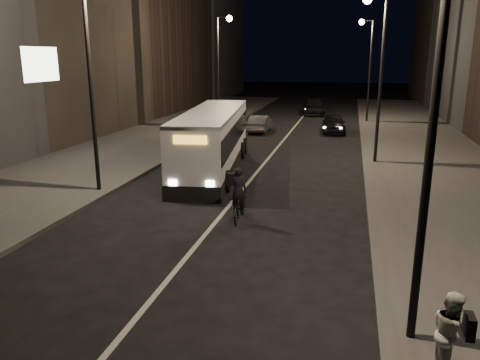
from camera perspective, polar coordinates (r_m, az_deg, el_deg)
The scene contains 14 objects.
ground at distance 14.31m, azimuth -4.94°, elevation -7.48°, with size 180.00×180.00×0.00m, color black.
sidewalk_right at distance 27.42m, azimuth 21.97°, elevation 2.55°, with size 7.00×70.00×0.16m, color #373735.
sidewalk_left at distance 29.91m, azimuth -12.20°, elevation 4.25°, with size 7.00×70.00×0.16m, color #373735.
streetlight_right_near at distance 8.63m, azimuth 21.36°, elevation 13.45°, with size 1.20×0.44×8.12m.
streetlight_right_mid at distance 24.58m, azimuth 16.35°, elevation 14.15°, with size 1.20×0.44×8.12m.
streetlight_right_far at distance 40.57m, azimuth 15.28°, elevation 14.29°, with size 1.20×0.44×8.12m.
streetlight_left_near at distance 19.10m, azimuth -17.27°, elevation 14.04°, with size 1.20×0.44×8.12m.
streetlight_left_far at distance 35.84m, azimuth -2.30°, elevation 14.77°, with size 1.20×0.44×8.12m.
city_bus at distance 22.81m, azimuth -3.31°, elevation 5.16°, with size 3.66×11.00×2.91m.
cyclist_on_bicycle at distance 15.80m, azimuth -0.10°, elevation -2.78°, with size 0.65×1.67×1.90m.
pedestrian_woman at distance 8.99m, azimuth 24.33°, elevation -16.68°, with size 0.74×0.57×1.52m, color beige.
car_near at distance 34.97m, azimuth 11.36°, elevation 6.78°, with size 1.59×3.95×1.34m, color black.
car_mid at distance 34.75m, azimuth 2.47°, elevation 6.90°, with size 1.29×3.71×1.22m, color #3F3F42.
car_far at distance 45.97m, azimuth 8.99°, elevation 8.83°, with size 2.02×4.98×1.45m, color black.
Camera 1 is at (4.20, -12.55, 5.43)m, focal length 35.00 mm.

